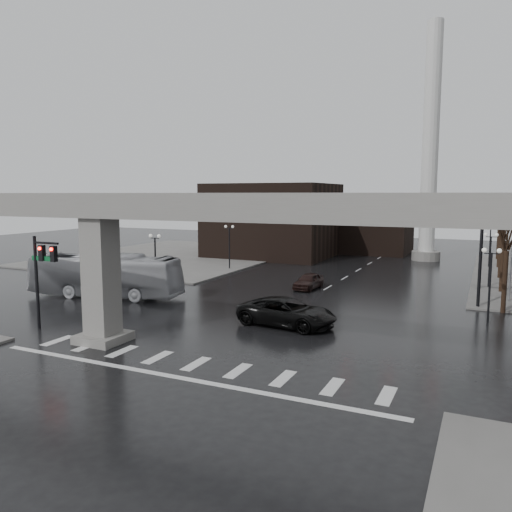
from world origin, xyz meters
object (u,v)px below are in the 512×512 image
object	(u,v)px
signal_mast_arm	(428,230)
far_car	(309,281)
city_bus	(105,276)
pickup_truck	(287,312)

from	to	relation	value
signal_mast_arm	far_car	xyz separation A→B (m)	(-10.42, 1.89, -5.10)
signal_mast_arm	city_bus	world-z (taller)	signal_mast_arm
city_bus	far_car	distance (m)	17.89
signal_mast_arm	far_car	bearing A→B (deg)	169.70
signal_mast_arm	city_bus	bearing A→B (deg)	-160.63
signal_mast_arm	pickup_truck	world-z (taller)	signal_mast_arm
city_bus	signal_mast_arm	bearing A→B (deg)	-81.14
far_car	pickup_truck	bearing A→B (deg)	-73.41
far_car	signal_mast_arm	bearing A→B (deg)	-6.49
city_bus	far_car	size ratio (longest dim) A/B	3.09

